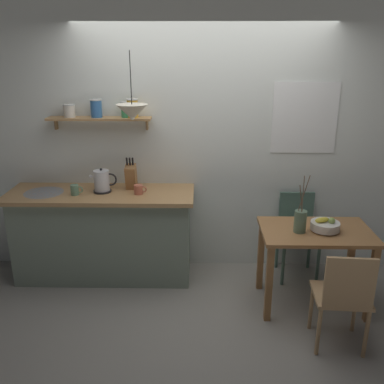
% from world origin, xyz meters
% --- Properties ---
extents(ground_plane, '(14.00, 14.00, 0.00)m').
position_xyz_m(ground_plane, '(0.00, 0.00, 0.00)').
color(ground_plane, gray).
extents(back_wall, '(6.80, 0.11, 2.70)m').
position_xyz_m(back_wall, '(0.20, 0.65, 1.35)').
color(back_wall, silver).
rests_on(back_wall, ground_plane).
extents(kitchen_counter, '(1.83, 0.63, 0.93)m').
position_xyz_m(kitchen_counter, '(-1.00, 0.32, 0.47)').
color(kitchen_counter, gray).
rests_on(kitchen_counter, ground_plane).
extents(wall_shelf, '(1.01, 0.20, 0.31)m').
position_xyz_m(wall_shelf, '(-0.96, 0.49, 1.67)').
color(wall_shelf, tan).
extents(dining_table, '(0.97, 0.62, 0.75)m').
position_xyz_m(dining_table, '(1.00, -0.17, 0.61)').
color(dining_table, '#9E6B3D').
rests_on(dining_table, ground_plane).
extents(dining_chair_near, '(0.44, 0.41, 0.85)m').
position_xyz_m(dining_chair_near, '(1.07, -0.79, 0.48)').
color(dining_chair_near, tan).
rests_on(dining_chair_near, ground_plane).
extents(dining_chair_far, '(0.40, 0.41, 0.86)m').
position_xyz_m(dining_chair_far, '(0.98, 0.41, 0.48)').
color(dining_chair_far, '#4C6B5B').
rests_on(dining_chair_far, ground_plane).
extents(fruit_bowl, '(0.25, 0.25, 0.13)m').
position_xyz_m(fruit_bowl, '(1.07, -0.18, 0.80)').
color(fruit_bowl, silver).
rests_on(fruit_bowl, dining_table).
extents(twig_vase, '(0.10, 0.10, 0.52)m').
position_xyz_m(twig_vase, '(0.84, -0.21, 0.85)').
color(twig_vase, '#567056').
rests_on(twig_vase, dining_table).
extents(electric_kettle, '(0.26, 0.17, 0.24)m').
position_xyz_m(electric_kettle, '(-0.98, 0.31, 1.03)').
color(electric_kettle, black).
rests_on(electric_kettle, kitchen_counter).
extents(knife_block, '(0.10, 0.18, 0.33)m').
position_xyz_m(knife_block, '(-0.71, 0.41, 1.06)').
color(knife_block, '#9E6B3D').
rests_on(knife_block, kitchen_counter).
extents(coffee_mug_by_sink, '(0.12, 0.08, 0.10)m').
position_xyz_m(coffee_mug_by_sink, '(-1.22, 0.22, 0.98)').
color(coffee_mug_by_sink, slate).
rests_on(coffee_mug_by_sink, kitchen_counter).
extents(coffee_mug_spare, '(0.12, 0.08, 0.09)m').
position_xyz_m(coffee_mug_spare, '(-0.61, 0.25, 0.97)').
color(coffee_mug_spare, '#C6664C').
rests_on(coffee_mug_spare, kitchen_counter).
extents(pendant_lamp, '(0.28, 0.28, 0.59)m').
position_xyz_m(pendant_lamp, '(-0.63, 0.17, 1.72)').
color(pendant_lamp, black).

